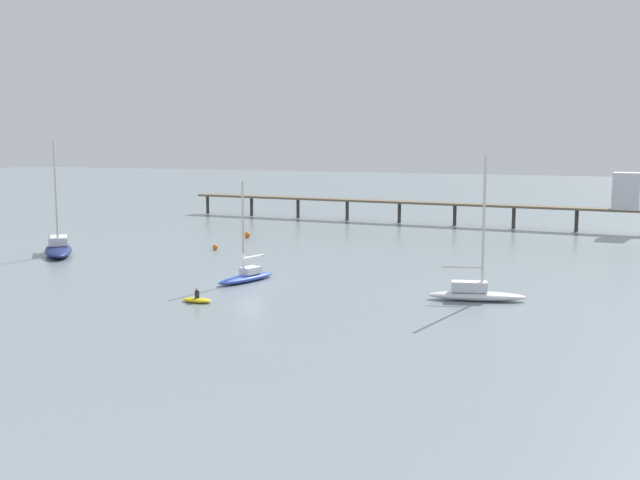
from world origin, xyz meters
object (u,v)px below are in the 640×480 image
pier (498,198)px  mooring_buoy_inner (215,247)px  sailboat_blue (247,275)px  dinghy_yellow (197,300)px  mooring_buoy_mid (247,235)px  sailboat_navy (58,247)px  sailboat_white (475,291)px

pier → mooring_buoy_inner: bearing=-128.6°
sailboat_blue → pier: bearing=73.5°
sailboat_blue → mooring_buoy_inner: 19.69m
pier → dinghy_yellow: size_ratio=27.95×
pier → mooring_buoy_inner: size_ratio=107.67×
dinghy_yellow → mooring_buoy_mid: bearing=110.6°
sailboat_navy → dinghy_yellow: sailboat_navy is taller
sailboat_blue → mooring_buoy_mid: sailboat_blue is taller
sailboat_navy → mooring_buoy_mid: (12.75, 19.82, -0.42)m
pier → sailboat_blue: bearing=-106.5°
sailboat_blue → mooring_buoy_inner: (-11.78, 15.78, -0.27)m
pier → sailboat_white: (5.64, -49.43, -3.40)m
pier → sailboat_navy: size_ratio=5.63×
sailboat_navy → mooring_buoy_inner: 16.78m
mooring_buoy_mid → pier: bearing=38.9°
sailboat_navy → mooring_buoy_inner: bearing=33.1°
sailboat_navy → mooring_buoy_mid: bearing=57.2°
pier → sailboat_white: sailboat_white is taller
pier → dinghy_yellow: pier is taller
sailboat_white → mooring_buoy_mid: bearing=140.6°
mooring_buoy_inner → pier: bearing=51.4°
sailboat_white → pier: bearing=96.5°
sailboat_white → mooring_buoy_mid: 42.89m
pier → sailboat_navy: sailboat_navy is taller
sailboat_white → sailboat_blue: bearing=177.8°
pier → mooring_buoy_mid: pier is taller
dinghy_yellow → mooring_buoy_mid: size_ratio=3.25×
dinghy_yellow → mooring_buoy_mid: dinghy_yellow is taller
pier → sailboat_blue: (-14.43, -48.66, -3.55)m
mooring_buoy_inner → mooring_buoy_mid: bearing=97.0°
pier → sailboat_white: 49.87m
sailboat_white → sailboat_blue: (-20.07, 0.77, -0.15)m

